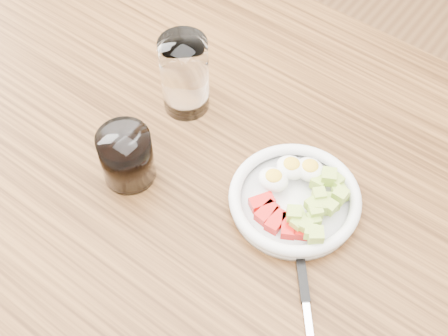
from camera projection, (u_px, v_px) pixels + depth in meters
The scene contains 5 objects.
dining_table at pixel (225, 221), 1.03m from camera, with size 1.50×0.90×0.77m.
bowl at pixel (296, 198), 0.92m from camera, with size 0.20×0.20×0.05m.
fork at pixel (304, 289), 0.85m from camera, with size 0.13×0.16×0.01m.
water_glass at pixel (185, 75), 0.99m from camera, with size 0.08×0.08×0.14m, color white.
coffee_glass at pixel (127, 157), 0.93m from camera, with size 0.08×0.08×0.09m.
Camera 1 is at (0.31, -0.42, 1.56)m, focal length 50.00 mm.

